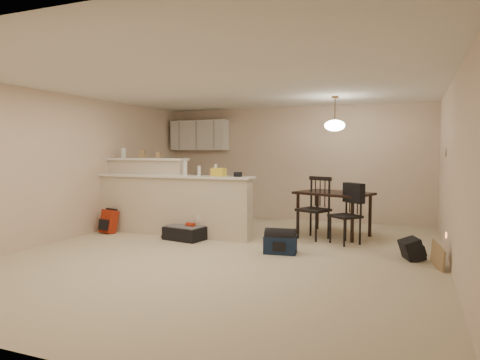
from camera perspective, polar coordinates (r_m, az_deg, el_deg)
The scene contains 23 objects.
room at distance 6.31m, azimuth -1.55°, elevation 1.39°, with size 7.00×7.02×2.50m.
breakfast_bar at distance 8.05m, azimuth -10.25°, elevation -2.71°, with size 3.08×0.58×1.39m.
upper_cabinets at distance 10.25m, azimuth -5.40°, elevation 5.96°, with size 1.40×0.34×0.70m, color white.
kitchen_counter at distance 10.10m, azimuth -4.68°, elevation -2.25°, with size 1.80×0.60×0.90m, color white.
thermostat at distance 7.34m, azimuth 25.72°, elevation 3.31°, with size 0.02×0.12×0.12m, color beige.
jar at distance 8.67m, azimuth -15.29°, elevation 3.52°, with size 0.10×0.10×0.20m, color silver.
cereal_box at distance 8.41m, azimuth -12.89°, elevation 3.41°, with size 0.10×0.07×0.16m, color #9D7C51.
small_box at distance 8.21m, azimuth -10.81°, elevation 3.29°, with size 0.08×0.06×0.12m, color #9D7C51.
bottle_a at distance 7.67m, azimuth -7.33°, elevation 1.58°, with size 0.07×0.07×0.26m, color silver.
bottle_b at distance 7.53m, azimuth -5.47°, elevation 1.25°, with size 0.06×0.06×0.18m, color silver.
bag_lump at distance 7.37m, azimuth -2.85°, elevation 1.04°, with size 0.22×0.18×0.14m, color #9D7C51.
pouch at distance 7.23m, azimuth -0.27°, elevation 0.76°, with size 0.12×0.10×0.08m, color #9D7C51.
extra_item_x at distance 7.39m, azimuth -3.27°, elevation 1.33°, with size 0.05×0.05×0.21m, color silver.
extra_item_y at distance 7.40m, azimuth -3.47°, elevation 1.04°, with size 0.13×0.10×0.14m, color #9D7C51.
dining_table at distance 7.90m, azimuth 12.38°, elevation -2.27°, with size 1.46×1.21×0.78m.
pendant_lamp at distance 7.87m, azimuth 12.52°, elevation 7.18°, with size 0.36×0.36×0.62m.
dining_chair_near at distance 7.53m, azimuth 9.76°, elevation -3.70°, with size 0.47×0.45×1.08m, color black, non-canonical shape.
dining_chair_far at distance 7.22m, azimuth 13.86°, elevation -4.47°, with size 0.43×0.41×0.98m, color black, non-canonical shape.
suitcase at distance 7.47m, azimuth -7.37°, elevation -7.05°, with size 0.66×0.43×0.22m, color black.
red_backpack at distance 8.35m, azimuth -17.08°, elevation -5.31°, with size 0.29×0.18×0.43m, color #A72912.
navy_duffel at distance 6.46m, azimuth 5.40°, elevation -8.61°, with size 0.47×0.26×0.26m, color #13223C.
black_daypack at distance 6.53m, azimuth 21.91°, elevation -8.59°, with size 0.33×0.23×0.29m, color black.
cardboard_sheet at distance 6.16m, azimuth 24.86°, elevation -9.24°, with size 0.43×0.02×0.32m, color #9D7C51.
Camera 1 is at (2.53, -5.77, 1.52)m, focal length 32.00 mm.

